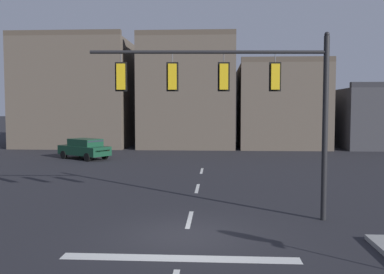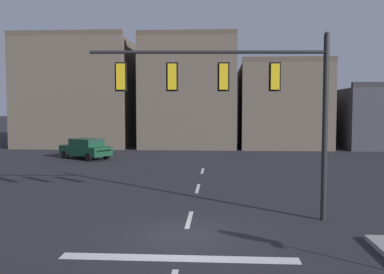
% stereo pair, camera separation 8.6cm
% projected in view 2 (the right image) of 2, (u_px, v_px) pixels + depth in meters
% --- Properties ---
extents(ground_plane, '(400.00, 400.00, 0.00)m').
position_uv_depth(ground_plane, '(185.00, 236.00, 13.39)').
color(ground_plane, '#232328').
extents(stop_bar_paint, '(6.40, 0.50, 0.01)m').
position_uv_depth(stop_bar_paint, '(179.00, 258.00, 11.40)').
color(stop_bar_paint, silver).
rests_on(stop_bar_paint, ground).
extents(lane_centreline, '(0.16, 26.40, 0.01)m').
position_uv_depth(lane_centreline, '(189.00, 219.00, 15.38)').
color(lane_centreline, silver).
rests_on(lane_centreline, ground).
extents(signal_mast_near_side, '(8.36, 0.68, 6.66)m').
position_uv_depth(signal_mast_near_side, '(242.00, 90.00, 15.03)').
color(signal_mast_near_side, black).
rests_on(signal_mast_near_side, ground).
extents(car_lot_nearside, '(4.65, 3.96, 1.61)m').
position_uv_depth(car_lot_nearside, '(86.00, 148.00, 33.67)').
color(car_lot_nearside, '#143D28').
rests_on(car_lot_nearside, ground).
extents(building_row, '(50.18, 12.91, 11.44)m').
position_uv_depth(building_row, '(255.00, 100.00, 45.54)').
color(building_row, brown).
rests_on(building_row, ground).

